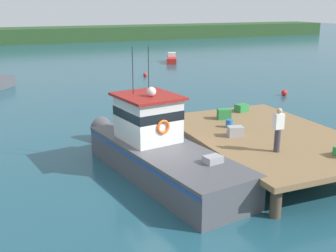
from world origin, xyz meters
name	(u,v)px	position (x,y,z in m)	size (l,w,h in m)	color
ground_plane	(160,179)	(0.00, 0.00, 0.00)	(200.00, 200.00, 0.00)	#1E4C5B
dock	(267,137)	(4.80, 0.00, 1.07)	(6.00, 9.00, 1.20)	#4C3D2D
main_fishing_boat	(156,149)	(0.11, 0.60, 1.01)	(3.85, 9.97, 4.80)	#4C4C51
crate_single_far	(242,108)	(5.83, 3.61, 1.39)	(0.60, 0.44, 0.37)	#2D8442
crate_stack_near_edge	(224,114)	(4.32, 2.74, 1.44)	(0.60, 0.44, 0.48)	#2D8442
crate_stack_mid_dock	(235,131)	(3.40, 0.26, 1.40)	(0.60, 0.44, 0.41)	#9E9EA3
bait_bucket	(229,123)	(3.84, 1.46, 1.37)	(0.32, 0.32, 0.34)	#2866B2
deckhand_by_the_boat	(278,129)	(3.80, -1.91, 2.06)	(0.36, 0.22, 1.63)	#383842
moored_boat_outer_mooring	(172,59)	(13.46, 29.89, 0.36)	(2.47, 4.13, 1.06)	red
mooring_buoy_inshore	(120,113)	(1.30, 9.49, 0.16)	(0.32, 0.32, 0.32)	#EA5B19
mooring_buoy_channel_marker	(284,93)	(13.76, 10.35, 0.22)	(0.43, 0.43, 0.43)	red
mooring_buoy_spare_mooring	(145,74)	(7.43, 22.09, 0.17)	(0.35, 0.35, 0.35)	red
far_shoreline	(22,35)	(0.00, 62.00, 1.20)	(120.00, 8.00, 2.40)	#284723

